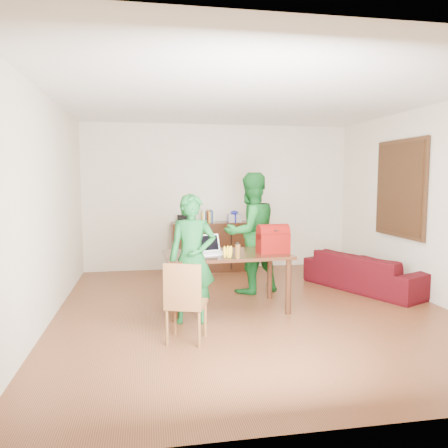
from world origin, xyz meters
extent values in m
cube|color=#4B2512|center=(0.00, 0.00, -0.05)|extent=(5.00, 5.50, 0.10)
cube|color=white|center=(0.00, 0.00, 2.75)|extent=(5.00, 5.50, 0.10)
cube|color=beige|center=(0.00, 2.80, 1.35)|extent=(5.00, 0.10, 2.70)
cube|color=beige|center=(0.00, -2.80, 1.35)|extent=(5.00, 0.10, 2.70)
cube|color=beige|center=(-2.55, 0.00, 1.35)|extent=(0.10, 5.50, 2.70)
cube|color=beige|center=(2.55, 0.00, 1.35)|extent=(0.10, 5.50, 2.70)
cube|color=#3F2614|center=(2.46, 0.70, 1.55)|extent=(0.04, 1.28, 1.48)
cube|color=#462B15|center=(2.43, 0.70, 1.55)|extent=(0.01, 1.18, 1.36)
cube|color=black|center=(-0.20, 2.51, 0.45)|extent=(1.40, 0.45, 0.90)
cube|color=black|center=(-0.70, 2.51, 0.97)|extent=(0.20, 0.14, 0.14)
cube|color=#B8BAC2|center=(0.25, 2.51, 0.97)|extent=(0.24, 0.22, 0.14)
ellipsoid|color=#191DA4|center=(0.25, 2.51, 1.08)|extent=(0.14, 0.14, 0.07)
cube|color=black|center=(-0.34, 0.09, 0.72)|extent=(1.62, 0.96, 0.04)
cylinder|color=black|center=(-1.03, -0.31, 0.35)|extent=(0.07, 0.07, 0.70)
cylinder|color=black|center=(0.39, -0.24, 0.35)|extent=(0.07, 0.07, 0.70)
cylinder|color=black|center=(-1.06, 0.42, 0.35)|extent=(0.07, 0.07, 0.70)
cylinder|color=black|center=(0.36, 0.49, 0.35)|extent=(0.07, 0.07, 0.70)
cube|color=brown|center=(-0.95, -0.94, 0.40)|extent=(0.49, 0.48, 0.04)
cube|color=brown|center=(-1.01, -1.10, 0.64)|extent=(0.38, 0.15, 0.44)
imported|color=#135723|center=(-0.82, -0.32, 0.76)|extent=(0.59, 0.42, 1.53)
imported|color=#166522|center=(0.18, 0.90, 0.90)|extent=(1.05, 0.94, 1.79)
cube|color=white|center=(-0.53, 0.04, 0.75)|extent=(0.39, 0.32, 0.02)
cube|color=black|center=(-0.53, 0.04, 0.87)|extent=(0.35, 0.17, 0.22)
cylinder|color=brown|center=(-0.26, -0.27, 0.84)|extent=(0.08, 0.08, 0.19)
cube|color=#670906|center=(0.26, 0.02, 0.89)|extent=(0.41, 0.26, 0.29)
imported|color=#350711|center=(1.95, 0.72, 0.28)|extent=(1.48, 2.05, 0.56)
camera|label=1|loc=(-1.34, -5.38, 1.71)|focal=35.00mm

